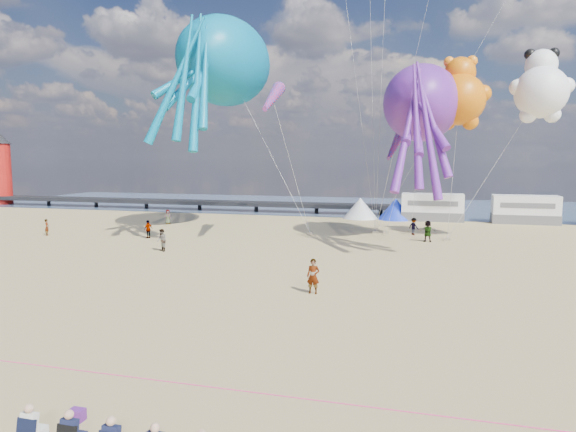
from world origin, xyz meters
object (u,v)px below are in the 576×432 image
(sandbag_b, at_px, (386,233))
(windsock_mid, at_px, (425,82))
(sandbag_e, at_px, (375,232))
(sandbag_a, at_px, (310,233))
(motorhome_0, at_px, (432,207))
(beachgoer_1, at_px, (162,240))
(kite_teddy_orange, at_px, (459,100))
(windsock_left, at_px, (272,98))
(cooler_purple, at_px, (77,415))
(beachgoer_5, at_px, (47,227))
(beachgoer_2, at_px, (414,226))
(sandbag_c, at_px, (447,239))
(kite_octopus_purple, at_px, (421,103))
(kite_panda, at_px, (541,92))
(tent_blue, at_px, (396,209))
(motorhome_1, at_px, (525,209))
(beachgoer_4, at_px, (428,231))
(sandbag_d, at_px, (411,231))
(windsock_right, at_px, (395,146))
(beachgoer_3, at_px, (148,229))
(lighthouse, at_px, (2,174))
(standing_person, at_px, (313,276))
(tent_white, at_px, (360,208))
(kite_octopus_teal, at_px, (224,62))

(sandbag_b, relative_size, windsock_mid, 0.08)
(sandbag_e, bearing_deg, sandbag_a, -159.06)
(motorhome_0, distance_m, beachgoer_1, 31.67)
(kite_teddy_orange, bearing_deg, windsock_left, -171.27)
(cooler_purple, height_order, beachgoer_5, beachgoer_5)
(beachgoer_2, height_order, sandbag_a, beachgoer_2)
(motorhome_0, xyz_separation_m, cooler_purple, (-9.60, -47.78, -1.34))
(sandbag_c, xyz_separation_m, windsock_left, (-13.80, -5.34, 11.60))
(kite_octopus_purple, relative_size, kite_panda, 1.87)
(beachgoer_5, bearing_deg, tent_blue, -83.09)
(motorhome_1, bearing_deg, beachgoer_4, -123.71)
(motorhome_0, bearing_deg, sandbag_e, -114.51)
(sandbag_d, distance_m, windsock_right, 8.53)
(beachgoer_2, xyz_separation_m, sandbag_b, (-2.45, -0.17, -0.68))
(beachgoer_3, bearing_deg, kite_teddy_orange, 116.97)
(sandbag_b, distance_m, windsock_mid, 13.78)
(lighthouse, height_order, kite_panda, kite_panda)
(sandbag_a, distance_m, kite_octopus_purple, 14.90)
(kite_teddy_orange, bearing_deg, windsock_right, 142.43)
(kite_teddy_orange, relative_size, windsock_mid, 1.17)
(sandbag_c, bearing_deg, sandbag_a, 177.49)
(kite_octopus_purple, bearing_deg, windsock_right, 108.09)
(standing_person, distance_m, beachgoer_3, 22.69)
(beachgoer_4, height_order, beachgoer_5, beachgoer_4)
(tent_blue, xyz_separation_m, sandbag_a, (-6.89, -13.50, -1.09))
(beachgoer_2, xyz_separation_m, beachgoer_5, (-31.98, -8.93, -0.05))
(lighthouse, xyz_separation_m, beachgoer_2, (60.29, -15.44, -3.71))
(tent_white, height_order, beachgoer_2, tent_white)
(windsock_mid, bearing_deg, windsock_right, 115.61)
(lighthouse, xyz_separation_m, cooler_purple, (52.40, -51.78, -4.34))
(beachgoer_3, distance_m, kite_teddy_orange, 28.15)
(beachgoer_1, distance_m, kite_octopus_teal, 18.48)
(standing_person, height_order, beachgoer_5, standing_person)
(sandbag_c, distance_m, kite_octopus_teal, 25.44)
(motorhome_1, distance_m, beachgoer_4, 18.00)
(motorhome_0, bearing_deg, tent_blue, 180.00)
(beachgoer_3, relative_size, sandbag_e, 3.17)
(tent_blue, relative_size, sandbag_d, 8.00)
(standing_person, bearing_deg, motorhome_1, 66.51)
(kite_teddy_orange, bearing_deg, windsock_mid, 159.39)
(beachgoer_1, xyz_separation_m, kite_octopus_teal, (0.81, 10.93, 14.88))
(beachgoer_1, xyz_separation_m, kite_panda, (27.45, 10.23, 11.22))
(kite_octopus_teal, bearing_deg, tent_white, 70.50)
(standing_person, bearing_deg, kite_octopus_teal, 124.56)
(lighthouse, bearing_deg, kite_teddy_orange, -16.81)
(lighthouse, height_order, tent_blue, lighthouse)
(tent_blue, bearing_deg, windsock_right, -87.80)
(sandbag_c, bearing_deg, tent_blue, 110.09)
(beachgoer_2, xyz_separation_m, windsock_right, (-1.82, -0.79, 7.23))
(tent_white, bearing_deg, standing_person, -86.97)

